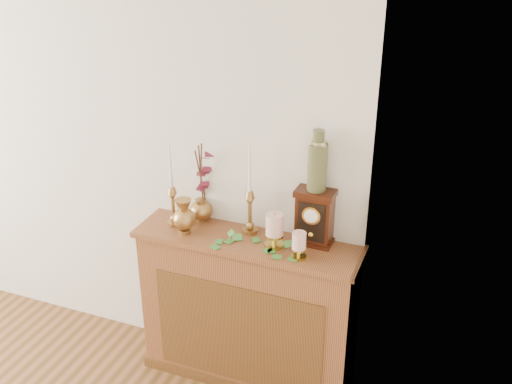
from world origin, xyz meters
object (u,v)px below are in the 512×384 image
at_px(ginger_jar, 204,183).
at_px(mantel_clock, 315,217).
at_px(ceramic_vase, 317,164).
at_px(bud_vase, 184,217).
at_px(candlestick_center, 250,205).
at_px(candlestick_left, 173,199).

height_order(ginger_jar, mantel_clock, ginger_jar).
bearing_deg(ceramic_vase, mantel_clock, -91.02).
bearing_deg(mantel_clock, bud_vase, -165.91).
bearing_deg(mantel_clock, ceramic_vase, 90.00).
bearing_deg(ceramic_vase, candlestick_center, -175.59).
bearing_deg(candlestick_center, ginger_jar, 167.17).
bearing_deg(mantel_clock, ginger_jar, 177.16).
bearing_deg(bud_vase, ginger_jar, 82.50).
height_order(candlestick_left, ceramic_vase, ceramic_vase).
bearing_deg(candlestick_center, bud_vase, -157.84).
bearing_deg(bud_vase, candlestick_left, 147.15).
height_order(ginger_jar, ceramic_vase, ceramic_vase).
xyz_separation_m(mantel_clock, ceramic_vase, (0.00, 0.00, 0.30)).
bearing_deg(candlestick_left, mantel_clock, 6.80).
distance_m(candlestick_left, candlestick_center, 0.43).
xyz_separation_m(candlestick_left, bud_vase, (0.10, -0.06, -0.06)).
height_order(candlestick_left, bud_vase, candlestick_left).
relative_size(candlestick_left, mantel_clock, 1.55).
distance_m(ginger_jar, mantel_clock, 0.66).
xyz_separation_m(bud_vase, ceramic_vase, (0.68, 0.16, 0.35)).
distance_m(candlestick_left, bud_vase, 0.13).
height_order(candlestick_center, bud_vase, candlestick_center).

